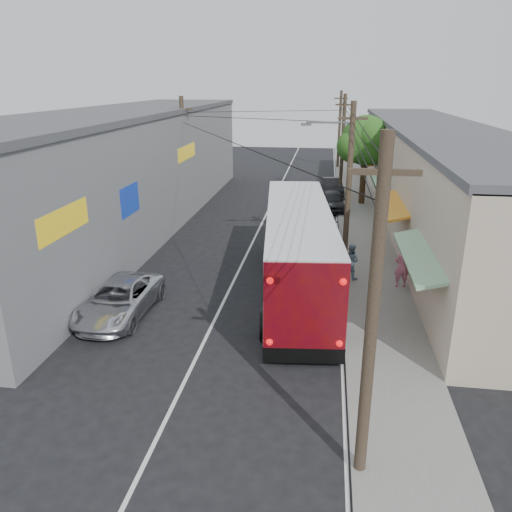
% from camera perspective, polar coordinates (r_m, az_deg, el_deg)
% --- Properties ---
extents(ground, '(120.00, 120.00, 0.00)m').
position_cam_1_polar(ground, '(15.35, -9.31, -16.18)').
color(ground, black).
rests_on(ground, ground).
extents(sidewalk, '(3.00, 80.00, 0.12)m').
position_cam_1_polar(sidewalk, '(33.13, 11.99, 3.51)').
color(sidewalk, slate).
rests_on(sidewalk, ground).
extents(building_right, '(7.09, 40.00, 6.25)m').
position_cam_1_polar(building_right, '(35.02, 19.59, 8.85)').
color(building_right, '#C4B49C').
rests_on(building_right, ground).
extents(building_left, '(7.20, 36.00, 7.25)m').
position_cam_1_polar(building_left, '(32.81, -14.79, 9.58)').
color(building_left, slate).
rests_on(building_left, ground).
extents(utility_poles, '(11.80, 45.28, 8.00)m').
position_cam_1_polar(utility_poles, '(32.54, 6.43, 10.86)').
color(utility_poles, '#473828').
rests_on(utility_poles, ground).
extents(street_tree, '(4.40, 4.00, 6.60)m').
position_cam_1_polar(street_tree, '(38.20, 12.53, 12.60)').
color(street_tree, '#3F2B19').
rests_on(street_tree, ground).
extents(coach_bus, '(3.98, 13.10, 3.72)m').
position_cam_1_polar(coach_bus, '(21.86, 4.79, 0.79)').
color(coach_bus, silver).
rests_on(coach_bus, ground).
extents(jeepney, '(2.42, 5.05, 1.39)m').
position_cam_1_polar(jeepney, '(20.53, -15.32, -4.81)').
color(jeepney, silver).
rests_on(jeepney, ground).
extents(parked_suv, '(2.44, 5.30, 1.50)m').
position_cam_1_polar(parked_suv, '(30.35, 7.27, 3.68)').
color(parked_suv, gray).
rests_on(parked_suv, ground).
extents(parked_car_mid, '(2.03, 4.20, 1.38)m').
position_cam_1_polar(parked_car_mid, '(36.72, 8.74, 6.26)').
color(parked_car_mid, '#26262B').
rests_on(parked_car_mid, ground).
extents(parked_car_far, '(1.93, 4.27, 1.36)m').
position_cam_1_polar(parked_car_far, '(41.78, 8.72, 7.82)').
color(parked_car_far, black).
rests_on(parked_car_far, ground).
extents(pedestrian_near, '(0.76, 0.56, 1.89)m').
position_cam_1_polar(pedestrian_near, '(23.11, 16.33, -1.18)').
color(pedestrian_near, '#CA6B89').
rests_on(pedestrian_near, sidewalk).
extents(pedestrian_far, '(1.03, 0.97, 1.67)m').
position_cam_1_polar(pedestrian_far, '(23.62, 10.80, -0.56)').
color(pedestrian_far, '#7C9BB4').
rests_on(pedestrian_far, sidewalk).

